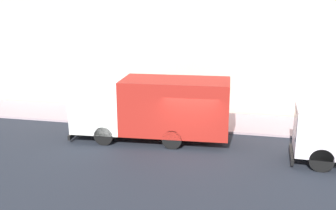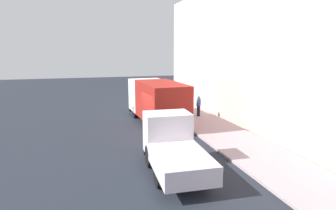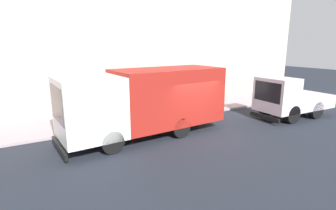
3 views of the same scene
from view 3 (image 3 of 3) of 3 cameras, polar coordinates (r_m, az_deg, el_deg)
name	(u,v)px [view 3 (image 3 of 3)]	position (r m, az deg, el deg)	size (l,w,h in m)	color
ground	(200,136)	(12.50, 7.02, -6.71)	(80.00, 80.00, 0.00)	#20242D
sidewalk	(154,113)	(16.32, -3.03, -1.68)	(3.46, 30.00, 0.12)	#A39197
building_facade	(137,29)	(17.83, -6.65, 16.13)	(0.50, 30.00, 10.38)	beige
large_utility_truck	(146,100)	(12.07, -4.86, 1.17)	(2.92, 7.87, 3.09)	white
small_flatbed_truck	(289,99)	(16.75, 24.78, 1.24)	(2.30, 4.90, 2.42)	white
pedestrian_walking	(108,103)	(15.29, -12.95, 0.52)	(0.40, 0.40, 1.61)	black
pedestrian_standing	(89,109)	(13.87, -16.89, -0.76)	(0.43, 0.43, 1.71)	#544B48
traffic_cone_orange	(75,125)	(13.49, -19.60, -4.05)	(0.41, 0.41, 0.58)	orange
street_sign_post	(149,95)	(14.48, -4.15, 2.20)	(0.44, 0.08, 2.29)	#4C5156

